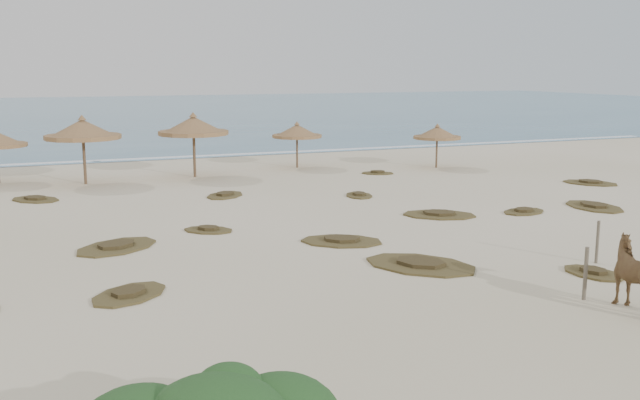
{
  "coord_description": "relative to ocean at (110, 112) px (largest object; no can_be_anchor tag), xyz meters",
  "views": [
    {
      "loc": [
        -9.04,
        -16.81,
        5.3
      ],
      "look_at": [
        -0.23,
        5.0,
        0.94
      ],
      "focal_mm": 40.0,
      "sensor_mm": 36.0,
      "label": 1
    }
  ],
  "objects": [
    {
      "name": "fence_post_near",
      "position": [
        2.59,
        -79.41,
        0.63
      ],
      "size": [
        0.11,
        0.11,
        1.26
      ],
      "primitive_type": "cylinder",
      "rotation": [
        0.0,
        0.0,
        -0.16
      ],
      "color": "#605848",
      "rests_on": "ground"
    },
    {
      "name": "scrub_12",
      "position": [
        4.29,
        -77.88,
        0.05
      ],
      "size": [
        1.4,
        1.88,
        0.16
      ],
      "rotation": [
        0.0,
        0.0,
        1.75
      ],
      "color": "brown",
      "rests_on": "ground"
    },
    {
      "name": "scrub_15",
      "position": [
        10.89,
        -70.76,
        0.05
      ],
      "size": [
        1.98,
        2.82,
        0.16
      ],
      "rotation": [
        0.0,
        0.0,
        1.48
      ],
      "color": "brown",
      "rests_on": "ground"
    },
    {
      "name": "palapa_5",
      "position": [
        11.09,
        -58.78,
        1.85
      ],
      "size": [
        2.98,
        2.98,
        2.39
      ],
      "rotation": [
        0.0,
        0.0,
        -0.18
      ],
      "color": "brown",
      "rests_on": "ground"
    },
    {
      "name": "scrub_11",
      "position": [
        -7.18,
        -75.15,
        0.05
      ],
      "size": [
        2.49,
        2.42,
        0.16
      ],
      "rotation": [
        0.0,
        0.0,
        0.72
      ],
      "color": "brown",
      "rests_on": "ground"
    },
    {
      "name": "fence_post_far",
      "position": [
        5.15,
        -77.05,
        0.59
      ],
      "size": [
        0.1,
        0.1,
        1.19
      ],
      "primitive_type": "cylinder",
      "rotation": [
        0.0,
        0.0,
        -0.16
      ],
      "color": "#605848",
      "rests_on": "ground"
    },
    {
      "name": "foam_line",
      "position": [
        0.0,
        -49.0,
        0.0
      ],
      "size": [
        70.0,
        0.6,
        0.01
      ],
      "primitive_type": "cube",
      "color": "silver",
      "rests_on": "ground"
    },
    {
      "name": "scrub_5",
      "position": [
        14.91,
        -66.17,
        0.05
      ],
      "size": [
        2.74,
        2.95,
        0.16
      ],
      "rotation": [
        0.0,
        0.0,
        2.19
      ],
      "color": "brown",
      "rests_on": "ground"
    },
    {
      "name": "scrub_14",
      "position": [
        0.5,
        -75.48,
        0.05
      ],
      "size": [
        3.56,
        3.77,
        0.16
      ],
      "rotation": [
        0.0,
        0.0,
        2.22
      ],
      "color": "brown",
      "rests_on": "ground"
    },
    {
      "name": "ground",
      "position": [
        0.0,
        -75.0,
        -0.0
      ],
      "size": [
        160.0,
        160.0,
        0.0
      ],
      "primitive_type": "plane",
      "color": "beige",
      "rests_on": "ground"
    },
    {
      "name": "scrub_7",
      "position": [
        3.51,
        -65.13,
        0.05
      ],
      "size": [
        1.42,
        1.86,
        0.16
      ],
      "rotation": [
        0.0,
        0.0,
        1.35
      ],
      "color": "brown",
      "rests_on": "ground"
    },
    {
      "name": "scrub_9",
      "position": [
        -0.41,
        -72.21,
        0.05
      ],
      "size": [
        3.04,
        2.72,
        0.16
      ],
      "rotation": [
        0.0,
        0.0,
        2.61
      ],
      "color": "brown",
      "rests_on": "ground"
    },
    {
      "name": "palapa_4",
      "position": [
        4.12,
        -55.93,
        1.93
      ],
      "size": [
        3.44,
        3.44,
        2.5
      ],
      "rotation": [
        0.0,
        0.0,
        0.36
      ],
      "color": "brown",
      "rests_on": "ground"
    },
    {
      "name": "scrub_13",
      "position": [
        -1.71,
        -62.99,
        0.05
      ],
      "size": [
        2.35,
        2.45,
        0.16
      ],
      "rotation": [
        0.0,
        0.0,
        0.89
      ],
      "color": "brown",
      "rests_on": "ground"
    },
    {
      "name": "scrub_1",
      "position": [
        -6.94,
        -70.35,
        0.05
      ],
      "size": [
        3.25,
        3.03,
        0.16
      ],
      "rotation": [
        0.0,
        0.0,
        0.62
      ],
      "color": "brown",
      "rests_on": "ground"
    },
    {
      "name": "scrub_4",
      "position": [
        7.75,
        -70.55,
        0.05
      ],
      "size": [
        2.06,
        1.6,
        0.16
      ],
      "rotation": [
        0.0,
        0.0,
        0.25
      ],
      "color": "brown",
      "rests_on": "ground"
    },
    {
      "name": "ocean",
      "position": [
        0.0,
        0.0,
        0.0
      ],
      "size": [
        200.0,
        100.0,
        0.01
      ],
      "primitive_type": "cube",
      "color": "#2B6281",
      "rests_on": "ground"
    },
    {
      "name": "scrub_2",
      "position": [
        -3.87,
        -69.17,
        0.05
      ],
      "size": [
        2.0,
        1.89,
        0.16
      ],
      "rotation": [
        0.0,
        0.0,
        2.49
      ],
      "color": "brown",
      "rests_on": "ground"
    },
    {
      "name": "scrub_6",
      "position": [
        -9.12,
        -61.05,
        0.05
      ],
      "size": [
        2.52,
        2.58,
        0.16
      ],
      "rotation": [
        0.0,
        0.0,
        2.3
      ],
      "color": "brown",
      "rests_on": "ground"
    },
    {
      "name": "palapa_2",
      "position": [
        -6.9,
        -57.48,
        2.49
      ],
      "size": [
        4.33,
        4.33,
        3.21
      ],
      "rotation": [
        0.0,
        0.0,
        -0.32
      ],
      "color": "brown",
      "rests_on": "ground"
    },
    {
      "name": "scrub_10",
      "position": [
        7.13,
        -59.62,
        0.05
      ],
      "size": [
        1.94,
        1.72,
        0.16
      ],
      "rotation": [
        0.0,
        0.0,
        2.64
      ],
      "color": "brown",
      "rests_on": "ground"
    },
    {
      "name": "palapa_3",
      "position": [
        -1.73,
        -57.2,
        2.48
      ],
      "size": [
        4.43,
        4.43,
        3.2
      ],
      "rotation": [
        0.0,
        0.0,
        -0.38
      ],
      "color": "brown",
      "rests_on": "ground"
    },
    {
      "name": "scrub_3",
      "position": [
        4.52,
        -69.87,
        0.05
      ],
      "size": [
        3.17,
        2.85,
        0.16
      ],
      "rotation": [
        0.0,
        0.0,
        2.61
      ],
      "color": "brown",
      "rests_on": "ground"
    }
  ]
}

